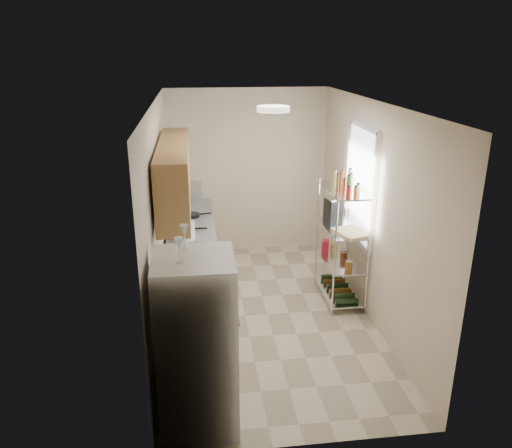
{
  "coord_description": "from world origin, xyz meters",
  "views": [
    {
      "loc": [
        -0.83,
        -5.46,
        3.17
      ],
      "look_at": [
        -0.11,
        0.25,
        1.12
      ],
      "focal_mm": 35.0,
      "sensor_mm": 36.0,
      "label": 1
    }
  ],
  "objects": [
    {
      "name": "room",
      "position": [
        0.0,
        0.0,
        1.3
      ],
      "size": [
        2.52,
        4.42,
        2.62
      ],
      "color": "beige",
      "rests_on": "ground"
    },
    {
      "name": "counter_run",
      "position": [
        -0.92,
        0.44,
        0.45
      ],
      "size": [
        0.63,
        3.51,
        0.9
      ],
      "color": "#A27645",
      "rests_on": "ground"
    },
    {
      "name": "upper_cabinets",
      "position": [
        -1.05,
        0.1,
        1.81
      ],
      "size": [
        0.33,
        2.2,
        0.72
      ],
      "primitive_type": "cube",
      "color": "#A27645",
      "rests_on": "room"
    },
    {
      "name": "range_hood",
      "position": [
        -1.0,
        0.9,
        1.39
      ],
      "size": [
        0.5,
        0.6,
        0.12
      ],
      "primitive_type": "cube",
      "color": "#B7BABC",
      "rests_on": "room"
    },
    {
      "name": "window",
      "position": [
        1.23,
        0.35,
        1.55
      ],
      "size": [
        0.06,
        1.0,
        1.46
      ],
      "primitive_type": "cube",
      "color": "white",
      "rests_on": "room"
    },
    {
      "name": "bakers_rack",
      "position": [
        1.0,
        0.3,
        1.11
      ],
      "size": [
        0.45,
        0.9,
        1.73
      ],
      "color": "silver",
      "rests_on": "ground"
    },
    {
      "name": "ceiling_dome",
      "position": [
        0.0,
        -0.3,
        2.57
      ],
      "size": [
        0.34,
        0.34,
        0.05
      ],
      "primitive_type": "cylinder",
      "color": "white",
      "rests_on": "room"
    },
    {
      "name": "refrigerator",
      "position": [
        -0.87,
        -1.8,
        0.8
      ],
      "size": [
        0.66,
        0.66,
        1.59
      ],
      "primitive_type": "cube",
      "color": "silver",
      "rests_on": "ground"
    },
    {
      "name": "wine_glass_a",
      "position": [
        -0.97,
        -1.87,
        1.7
      ],
      "size": [
        0.07,
        0.07,
        0.2
      ],
      "primitive_type": null,
      "color": "silver",
      "rests_on": "refrigerator"
    },
    {
      "name": "wine_glass_b",
      "position": [
        -0.93,
        -1.62,
        1.7
      ],
      "size": [
        0.08,
        0.08,
        0.22
      ],
      "primitive_type": null,
      "color": "silver",
      "rests_on": "refrigerator"
    },
    {
      "name": "rice_cooker",
      "position": [
        -0.99,
        0.43,
        1.01
      ],
      "size": [
        0.27,
        0.27,
        0.22
      ],
      "primitive_type": "cylinder",
      "color": "white",
      "rests_on": "counter_run"
    },
    {
      "name": "frying_pan_large",
      "position": [
        -1.01,
        0.74,
        0.92
      ],
      "size": [
        0.31,
        0.31,
        0.05
      ],
      "primitive_type": "cylinder",
      "rotation": [
        0.0,
        0.0,
        -0.08
      ],
      "color": "black",
      "rests_on": "counter_run"
    },
    {
      "name": "frying_pan_small",
      "position": [
        -0.89,
        1.29,
        0.92
      ],
      "size": [
        0.26,
        0.26,
        0.05
      ],
      "primitive_type": "cylinder",
      "rotation": [
        0.0,
        0.0,
        0.21
      ],
      "color": "black",
      "rests_on": "counter_run"
    },
    {
      "name": "cutting_board",
      "position": [
        1.05,
        0.07,
        1.03
      ],
      "size": [
        0.45,
        0.52,
        0.03
      ],
      "primitive_type": "cube",
      "rotation": [
        0.0,
        0.0,
        0.31
      ],
      "color": "tan",
      "rests_on": "bakers_rack"
    },
    {
      "name": "espresso_machine",
      "position": [
        0.97,
        0.63,
        1.16
      ],
      "size": [
        0.21,
        0.28,
        0.3
      ],
      "primitive_type": "cube",
      "rotation": [
        0.0,
        0.0,
        0.15
      ],
      "color": "black",
      "rests_on": "bakers_rack"
    },
    {
      "name": "storage_bag",
      "position": [
        0.89,
        0.63,
        0.63
      ],
      "size": [
        0.12,
        0.15,
        0.15
      ],
      "primitive_type": "cube",
      "rotation": [
        0.0,
        0.0,
        -0.26
      ],
      "color": "#A51425",
      "rests_on": "bakers_rack"
    }
  ]
}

